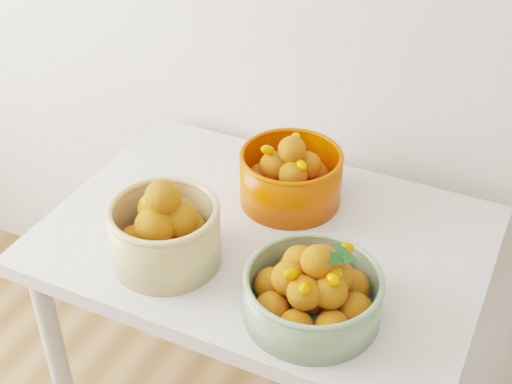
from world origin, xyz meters
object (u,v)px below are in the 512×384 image
bowl_green (313,291)px  bowl_orange (290,176)px  bowl_cream (165,231)px  table (265,264)px

bowl_green → bowl_orange: 0.39m
bowl_cream → bowl_orange: 0.36m
table → bowl_orange: bearing=90.5°
table → bowl_cream: bearing=-131.8°
bowl_green → bowl_orange: same height
table → bowl_cream: 0.29m
bowl_orange → table: bearing=-89.5°
table → bowl_green: 0.31m
bowl_cream → bowl_green: size_ratio=0.84×
table → bowl_cream: size_ratio=3.57×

